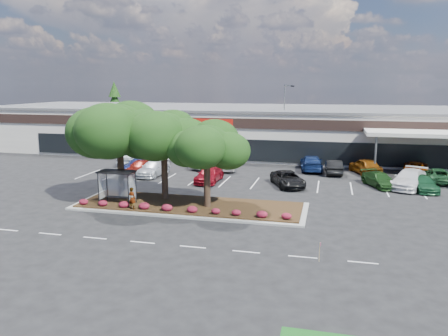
% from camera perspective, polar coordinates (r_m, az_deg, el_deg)
% --- Properties ---
extents(ground, '(160.00, 160.00, 0.00)m').
position_cam_1_polar(ground, '(30.01, -3.21, -7.44)').
color(ground, black).
rests_on(ground, ground).
extents(retail_store, '(80.40, 25.20, 6.25)m').
position_cam_1_polar(retail_store, '(62.02, 5.98, 5.05)').
color(retail_store, beige).
rests_on(retail_store, ground).
extents(landscape_island, '(18.00, 6.00, 0.26)m').
position_cam_1_polar(landscape_island, '(34.20, -4.48, -4.93)').
color(landscape_island, '#979792').
rests_on(landscape_island, ground).
extents(lane_markings, '(33.12, 20.06, 0.01)m').
position_cam_1_polar(lane_markings, '(39.74, 0.96, -2.82)').
color(lane_markings, silver).
rests_on(lane_markings, ground).
extents(shrub_row, '(17.00, 0.80, 0.50)m').
position_cam_1_polar(shrub_row, '(32.18, -5.66, -5.25)').
color(shrub_row, maroon).
rests_on(shrub_row, landscape_island).
extents(bus_shelter, '(2.75, 1.55, 2.59)m').
position_cam_1_polar(bus_shelter, '(34.83, -13.71, -1.22)').
color(bus_shelter, black).
rests_on(bus_shelter, landscape_island).
extents(island_tree_west, '(7.20, 7.20, 7.89)m').
position_cam_1_polar(island_tree_west, '(36.08, -13.43, 2.27)').
color(island_tree_west, black).
rests_on(island_tree_west, landscape_island).
extents(island_tree_mid, '(6.60, 6.60, 7.32)m').
position_cam_1_polar(island_tree_mid, '(35.32, -7.82, 1.82)').
color(island_tree_mid, black).
rests_on(island_tree_mid, landscape_island).
extents(island_tree_east, '(5.80, 5.80, 6.50)m').
position_cam_1_polar(island_tree_east, '(32.72, -2.24, 0.46)').
color(island_tree_east, black).
rests_on(island_tree_east, landscape_island).
extents(conifer_north_west, '(4.40, 4.40, 10.00)m').
position_cam_1_polar(conifer_north_west, '(82.79, -14.03, 7.54)').
color(conifer_north_west, black).
rests_on(conifer_north_west, ground).
extents(person_waiting, '(0.69, 0.55, 1.65)m').
position_cam_1_polar(person_waiting, '(33.26, -11.91, -3.88)').
color(person_waiting, '#594C47').
rests_on(person_waiting, landscape_island).
extents(light_pole, '(1.43, 0.57, 9.38)m').
position_cam_1_polar(light_pole, '(55.75, 7.92, 5.37)').
color(light_pole, '#979792').
rests_on(light_pole, ground).
extents(survey_stake, '(0.08, 0.14, 1.08)m').
position_cam_1_polar(survey_stake, '(24.44, 12.41, -10.34)').
color(survey_stake, tan).
rests_on(survey_stake, ground).
extents(car_0, '(3.98, 5.93, 1.59)m').
position_cam_1_polar(car_0, '(48.36, -10.87, 0.43)').
color(car_0, navy).
rests_on(car_0, ground).
extents(car_1, '(2.31, 5.08, 1.44)m').
position_cam_1_polar(car_1, '(47.22, -10.88, 0.08)').
color(car_1, maroon).
rests_on(car_1, ground).
extents(car_2, '(2.49, 5.35, 1.51)m').
position_cam_1_polar(car_2, '(46.30, -9.21, -0.03)').
color(car_2, silver).
rests_on(car_2, ground).
extents(car_3, '(2.07, 5.00, 1.44)m').
position_cam_1_polar(car_3, '(42.71, -1.94, -0.86)').
color(car_3, maroon).
rests_on(car_3, ground).
extents(car_4, '(4.09, 5.60, 1.41)m').
position_cam_1_polar(car_4, '(41.28, 8.34, -1.41)').
color(car_4, black).
rests_on(car_4, ground).
extents(car_6, '(3.57, 4.95, 1.33)m').
position_cam_1_polar(car_6, '(43.17, 19.65, -1.45)').
color(car_6, '#1C4118').
rests_on(car_6, ground).
extents(car_7, '(4.37, 6.24, 1.68)m').
position_cam_1_polar(car_7, '(43.60, 23.04, -1.34)').
color(car_7, white).
rests_on(car_7, ground).
extents(car_8, '(2.54, 4.80, 1.33)m').
position_cam_1_polar(car_8, '(43.13, 24.50, -1.82)').
color(car_8, '#1A4F2C').
rests_on(car_8, ground).
extents(car_9, '(3.10, 5.30, 1.69)m').
position_cam_1_polar(car_9, '(53.17, -12.44, 1.37)').
color(car_9, silver).
rests_on(car_9, ground).
extents(car_10, '(3.20, 4.77, 1.49)m').
position_cam_1_polar(car_10, '(49.44, -2.36, 0.78)').
color(car_10, silver).
rests_on(car_10, ground).
extents(car_11, '(3.14, 5.28, 1.69)m').
position_cam_1_polar(car_11, '(48.53, 0.27, 0.72)').
color(car_11, silver).
rests_on(car_11, ground).
extents(car_13, '(2.83, 5.88, 1.65)m').
position_cam_1_polar(car_13, '(49.29, 11.33, 0.64)').
color(car_13, navy).
rests_on(car_13, ground).
extents(car_14, '(1.95, 4.75, 1.53)m').
position_cam_1_polar(car_14, '(47.94, 14.12, 0.16)').
color(car_14, black).
rests_on(car_14, ground).
extents(car_15, '(3.63, 5.35, 1.69)m').
position_cam_1_polar(car_15, '(48.77, 17.95, 0.24)').
color(car_15, brown).
rests_on(car_15, ground).
extents(car_16, '(2.49, 5.12, 1.40)m').
position_cam_1_polar(car_16, '(47.30, 26.01, -0.85)').
color(car_16, '#1A4323').
rests_on(car_16, ground).
extents(car_17, '(3.30, 5.60, 1.46)m').
position_cam_1_polar(car_17, '(50.37, 23.74, 0.03)').
color(car_17, '#6F2603').
rests_on(car_17, ground).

